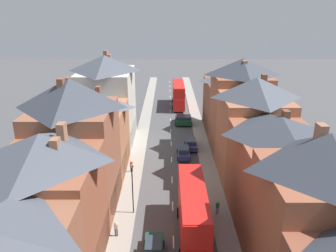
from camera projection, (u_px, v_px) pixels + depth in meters
name	position (u px, v px, depth m)	size (l,w,h in m)	color
pavement_left	(140.00, 139.00, 55.51)	(2.20, 104.00, 0.14)	gray
pavement_right	(200.00, 139.00, 55.56)	(2.20, 104.00, 0.14)	gray
centre_line_dashes	(170.00, 144.00, 53.67)	(0.14, 97.80, 0.01)	silver
terrace_row_left	(68.00, 167.00, 32.09)	(8.00, 55.16, 14.60)	beige
terrace_row_right	(269.00, 157.00, 34.05)	(8.00, 59.51, 14.61)	brown
double_decker_bus_lead	(177.00, 94.00, 73.08)	(2.74, 10.80, 5.30)	red
double_decker_bus_mid_street	(191.00, 212.00, 30.81)	(2.74, 10.80, 5.30)	red
car_near_blue	(179.00, 119.00, 62.72)	(1.90, 4.56, 1.69)	#144728
car_near_silver	(182.00, 152.00, 48.63)	(1.90, 4.56, 1.62)	navy
car_parked_left_a	(152.00, 249.00, 29.02)	(1.90, 3.87, 1.67)	#144728
car_parked_right_a	(185.00, 120.00, 62.47)	(1.90, 4.10, 1.70)	#144728
car_mid_black	(189.00, 144.00, 51.63)	(1.90, 4.39, 1.59)	navy
pedestrian_near_right	(115.00, 228.00, 31.38)	(0.36, 0.22, 1.61)	#3D4256
pedestrian_mid_left	(216.00, 207.00, 34.77)	(0.36, 0.22, 1.61)	gray
pedestrian_mid_right	(130.00, 166.00, 43.89)	(0.36, 0.22, 1.61)	#23232D
street_lamp	(131.00, 187.00, 34.42)	(0.20, 1.12, 5.50)	black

